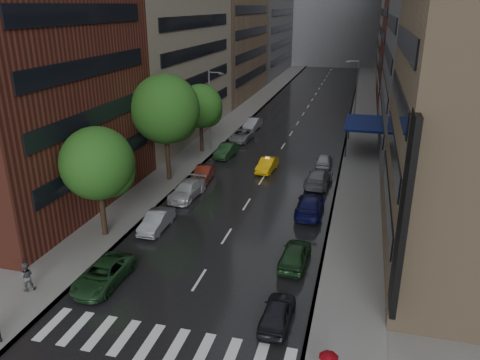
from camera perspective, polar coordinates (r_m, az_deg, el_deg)
name	(u,v)px	position (r m, az deg, el deg)	size (l,w,h in m)	color
ground	(174,320)	(26.46, -8.02, -16.50)	(220.00, 220.00, 0.00)	gray
road	(301,117)	(71.60, 7.50, 7.63)	(14.00, 140.00, 0.01)	black
sidewalk_left	(244,113)	(73.24, 0.44, 8.15)	(4.00, 140.00, 0.15)	gray
sidewalk_right	(363,120)	(71.05, 14.76, 7.08)	(4.00, 140.00, 0.15)	gray
crosswalk	(163,345)	(24.97, -9.42, -19.18)	(13.15, 2.80, 0.01)	silver
buildings_left	(222,4)	(81.60, -2.25, 20.68)	(8.00, 108.00, 38.00)	maroon
buildings_right	(416,11)	(76.23, 20.66, 18.75)	(8.05, 109.10, 36.00)	#937A5B
building_far	(339,4)	(137.55, 11.93, 20.26)	(40.00, 14.00, 32.00)	slate
tree_near	(97,164)	(33.75, -17.00, 1.93)	(5.13, 5.13, 8.17)	#382619
tree_mid	(165,109)	(43.58, -9.10, 8.51)	(6.35, 6.35, 10.12)	#382619
tree_far	(201,106)	(52.58, -4.83, 8.95)	(4.87, 4.87, 7.77)	#382619
taxi	(267,165)	(47.43, 3.33, 1.87)	(1.42, 4.06, 1.34)	#EAA90C
parked_cars_left	(207,170)	(45.87, -4.03, 1.23)	(2.57, 43.62, 1.48)	#1C3E20
parked_cars_right	(310,205)	(38.13, 8.55, -3.04)	(2.52, 30.55, 1.53)	black
ped_black_umbrella	(25,272)	(30.27, -24.73, -10.12)	(1.09, 1.06, 2.09)	#57575D
street_lamp_left	(210,109)	(53.10, -3.63, 8.63)	(1.74, 0.22, 9.00)	gray
street_lamp_right	(356,92)	(65.21, 13.93, 10.32)	(1.74, 0.22, 9.00)	gray
awning	(363,123)	(55.75, 14.76, 6.72)	(4.00, 8.00, 3.12)	navy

